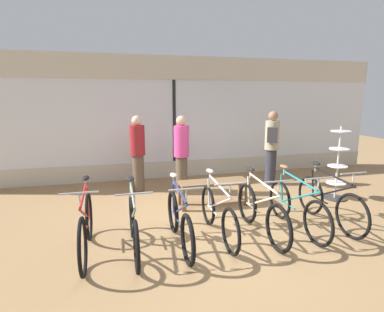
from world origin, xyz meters
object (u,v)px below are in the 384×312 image
(bicycle_center_left, at_px, (179,222))
(display_bench, at_px, (214,185))
(bicycle_left, at_px, (134,227))
(bicycle_center_right, at_px, (261,212))
(bicycle_far_left, at_px, (86,227))
(accessory_rack, at_px, (337,169))
(bicycle_center, at_px, (218,214))
(bicycle_far_right, at_px, (329,202))
(bicycle_right, at_px, (296,208))
(customer_mid_floor, at_px, (272,145))
(customer_near_rack, at_px, (181,153))
(customer_by_window, at_px, (138,152))

(bicycle_center_left, relative_size, display_bench, 1.21)
(bicycle_left, height_order, bicycle_center_right, bicycle_center_right)
(bicycle_far_left, distance_m, display_bench, 2.72)
(accessory_rack, distance_m, display_bench, 2.69)
(bicycle_center, height_order, bicycle_far_right, bicycle_far_right)
(bicycle_center, distance_m, accessory_rack, 3.25)
(bicycle_right, height_order, customer_mid_floor, customer_mid_floor)
(customer_mid_floor, bearing_deg, bicycle_center_left, -138.76)
(bicycle_center, bearing_deg, bicycle_right, -3.28)
(bicycle_left, bearing_deg, bicycle_right, 1.29)
(bicycle_center_left, height_order, customer_near_rack, customer_near_rack)
(bicycle_left, xyz_separation_m, accessory_rack, (4.35, 1.20, 0.27))
(customer_by_window, bearing_deg, display_bench, -43.45)
(bicycle_far_left, relative_size, customer_mid_floor, 0.94)
(bicycle_left, distance_m, customer_by_window, 2.88)
(bicycle_left, bearing_deg, accessory_rack, 15.45)
(bicycle_center, height_order, display_bench, bicycle_center)
(bicycle_center, bearing_deg, bicycle_far_right, -0.75)
(bicycle_far_left, height_order, display_bench, bicycle_far_left)
(bicycle_far_left, xyz_separation_m, display_bench, (2.33, 1.40, 0.01))
(bicycle_center, bearing_deg, accessory_rack, 19.27)
(customer_mid_floor, bearing_deg, accessory_rack, -57.37)
(bicycle_far_left, relative_size, bicycle_center_left, 1.02)
(bicycle_center, distance_m, customer_near_rack, 2.30)
(bicycle_right, relative_size, bicycle_far_right, 1.00)
(bicycle_left, distance_m, display_bench, 2.25)
(bicycle_far_left, bearing_deg, customer_by_window, 71.16)
(bicycle_far_left, xyz_separation_m, bicycle_center_right, (2.62, -0.05, -0.02))
(bicycle_center_left, distance_m, bicycle_center_right, 1.32)
(bicycle_center_right, bearing_deg, customer_by_window, 121.36)
(bicycle_right, bearing_deg, bicycle_far_left, 179.54)
(bicycle_center_right, bearing_deg, display_bench, 101.48)
(bicycle_left, bearing_deg, customer_near_rack, 62.77)
(bicycle_center, relative_size, display_bench, 1.22)
(bicycle_far_left, xyz_separation_m, customer_mid_floor, (4.16, 2.43, 0.59))
(bicycle_center_left, distance_m, customer_near_rack, 2.48)
(bicycle_right, distance_m, customer_near_rack, 2.76)
(bicycle_center_left, bearing_deg, display_bench, 55.24)
(customer_mid_floor, bearing_deg, bicycle_right, -109.70)
(customer_mid_floor, bearing_deg, bicycle_center_right, -121.74)
(bicycle_far_left, xyz_separation_m, bicycle_center, (1.94, 0.05, -0.03))
(display_bench, height_order, customer_near_rack, customer_near_rack)
(bicycle_left, xyz_separation_m, bicycle_center_right, (1.98, 0.03, 0.01))
(bicycle_center, xyz_separation_m, bicycle_right, (1.34, -0.08, 0.01))
(accessory_rack, distance_m, customer_by_window, 4.38)
(display_bench, bearing_deg, bicycle_far_right, -40.47)
(accessory_rack, relative_size, display_bench, 1.12)
(display_bench, relative_size, customer_by_window, 0.80)
(bicycle_left, height_order, bicycle_far_right, bicycle_far_right)
(bicycle_left, xyz_separation_m, bicycle_far_right, (3.30, 0.11, 0.02))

